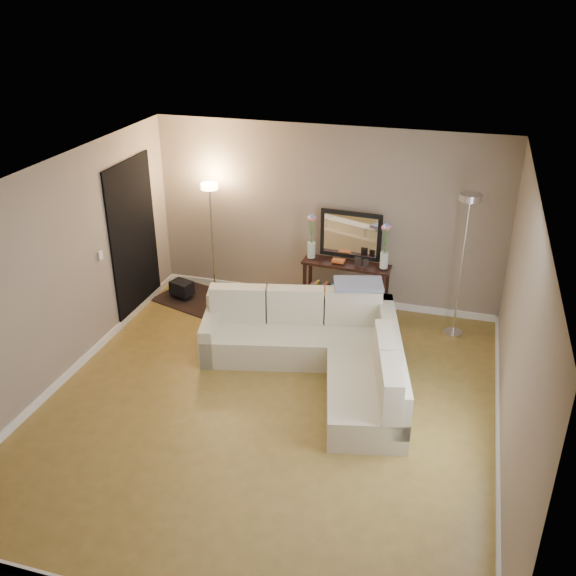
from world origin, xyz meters
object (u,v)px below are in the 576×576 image
(sectional_sofa, at_px, (323,349))
(floor_lamp_unlit, at_px, (465,238))
(console_table, at_px, (340,284))
(floor_lamp_lit, at_px, (211,218))

(sectional_sofa, distance_m, floor_lamp_unlit, 2.31)
(console_table, bearing_deg, sectional_sofa, -85.51)
(floor_lamp_lit, relative_size, floor_lamp_unlit, 0.87)
(console_table, relative_size, floor_lamp_lit, 0.73)
(sectional_sofa, xyz_separation_m, floor_lamp_unlit, (1.50, 1.38, 1.08))
(console_table, height_order, floor_lamp_lit, floor_lamp_lit)
(sectional_sofa, height_order, floor_lamp_lit, floor_lamp_lit)
(console_table, relative_size, floor_lamp_unlit, 0.64)
(sectional_sofa, relative_size, console_table, 2.27)
(sectional_sofa, height_order, floor_lamp_unlit, floor_lamp_unlit)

